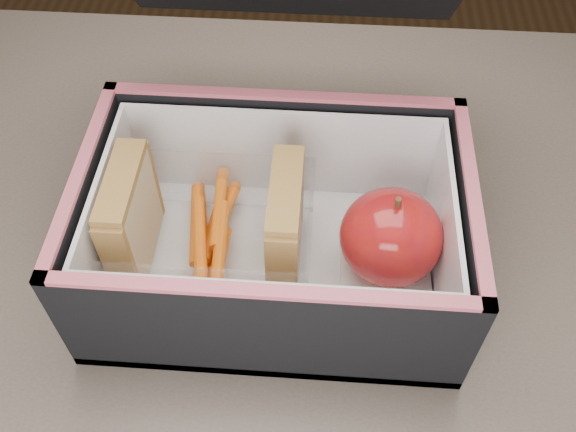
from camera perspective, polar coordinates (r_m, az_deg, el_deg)
name	(u,v)px	position (r m, az deg, el deg)	size (l,w,h in m)	color
kitchen_table	(250,345)	(0.63, -3.41, -11.33)	(1.20, 0.80, 0.75)	#63544C
lunch_bag	(275,219)	(0.52, -1.14, -0.27)	(0.30, 0.33, 0.27)	black
plastic_tub	(210,234)	(0.53, -6.98, -1.57)	(0.17, 0.12, 0.07)	white
sandwich_left	(131,218)	(0.54, -13.79, -0.13)	(0.02, 0.09, 0.10)	tan
sandwich_right	(286,226)	(0.51, -0.22, -0.87)	(0.02, 0.09, 0.10)	tan
carrot_sticks	(211,237)	(0.55, -6.86, -1.82)	(0.05, 0.14, 0.03)	#CE4800
paper_napkin	(384,258)	(0.56, 8.55, -3.72)	(0.08, 0.08, 0.01)	white
red_apple	(391,237)	(0.52, 9.14, -1.85)	(0.11, 0.11, 0.09)	maroon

